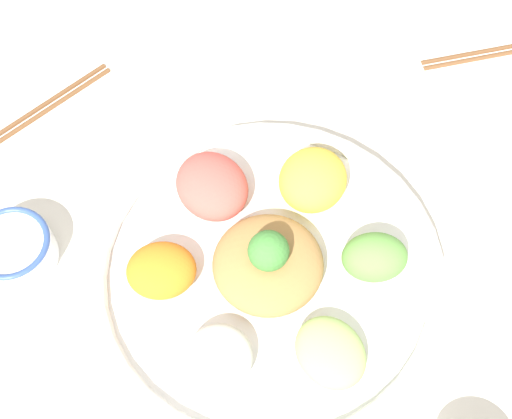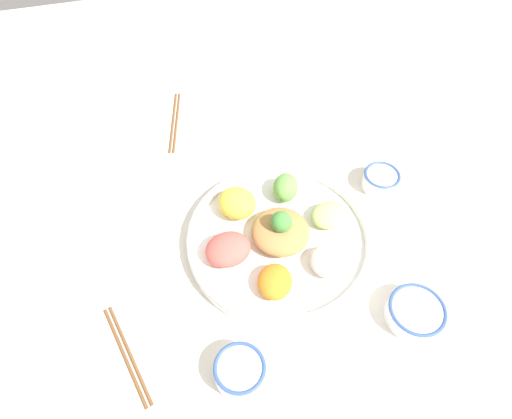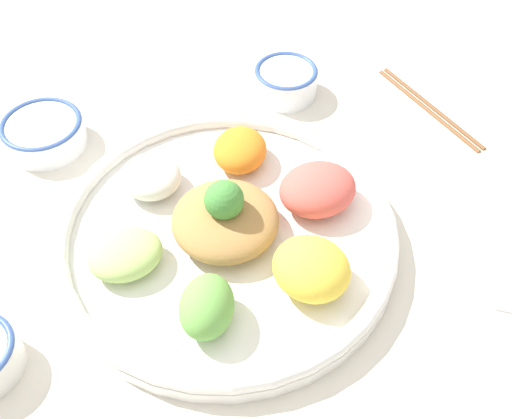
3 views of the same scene
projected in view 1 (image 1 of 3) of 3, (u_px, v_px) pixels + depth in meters
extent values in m
plane|color=silver|center=(251.00, 301.00, 0.81)|extent=(2.40, 2.40, 0.00)
cylinder|color=white|center=(268.00, 276.00, 0.81)|extent=(0.40, 0.40, 0.02)
torus|color=white|center=(268.00, 270.00, 0.80)|extent=(0.40, 0.40, 0.02)
ellipsoid|color=#E55B51|center=(212.00, 186.00, 0.83)|extent=(0.10, 0.09, 0.05)
ellipsoid|color=orange|center=(161.00, 270.00, 0.78)|extent=(0.09, 0.10, 0.04)
ellipsoid|color=white|center=(218.00, 358.00, 0.74)|extent=(0.10, 0.10, 0.04)
ellipsoid|color=#B7DB7A|center=(331.00, 352.00, 0.74)|extent=(0.09, 0.08, 0.04)
ellipsoid|color=#6BAD4C|center=(375.00, 257.00, 0.78)|extent=(0.08, 0.09, 0.05)
ellipsoid|color=yellow|center=(313.00, 180.00, 0.83)|extent=(0.11, 0.12, 0.06)
ellipsoid|color=#AD7F47|center=(268.00, 264.00, 0.78)|extent=(0.12, 0.12, 0.04)
sphere|color=#478E3D|center=(269.00, 251.00, 0.75)|extent=(0.04, 0.04, 0.04)
cylinder|color=white|center=(14.00, 250.00, 0.81)|extent=(0.09, 0.09, 0.04)
torus|color=#38569E|center=(9.00, 243.00, 0.80)|extent=(0.09, 0.09, 0.01)
cylinder|color=maroon|center=(10.00, 244.00, 0.80)|extent=(0.08, 0.08, 0.00)
cylinder|color=brown|center=(506.00, 52.00, 0.97)|extent=(0.06, 0.23, 0.01)
cylinder|color=brown|center=(503.00, 47.00, 0.98)|extent=(0.06, 0.23, 0.01)
cylinder|color=brown|center=(43.00, 111.00, 0.93)|extent=(0.07, 0.20, 0.01)
cylinder|color=brown|center=(39.00, 106.00, 0.93)|extent=(0.07, 0.20, 0.01)
cube|color=silver|center=(291.00, 40.00, 0.98)|extent=(0.09, 0.06, 0.01)
ellipsoid|color=silver|center=(294.00, 6.00, 1.02)|extent=(0.05, 0.05, 0.01)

